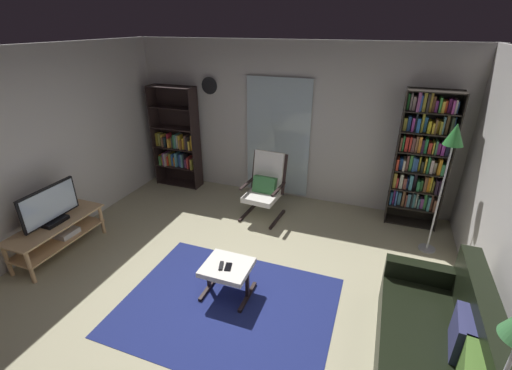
# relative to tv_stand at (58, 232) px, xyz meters

# --- Properties ---
(ground_plane) EXTENTS (7.02, 7.02, 0.00)m
(ground_plane) POSITION_rel_tv_stand_xyz_m (2.36, -0.15, -0.31)
(ground_plane) COLOR tan
(wall_back) EXTENTS (5.60, 0.06, 2.60)m
(wall_back) POSITION_rel_tv_stand_xyz_m (2.36, 2.75, 0.99)
(wall_back) COLOR beige
(wall_back) RESTS_ON ground
(wall_left) EXTENTS (0.06, 6.00, 2.60)m
(wall_left) POSITION_rel_tv_stand_xyz_m (-0.34, -0.15, 0.99)
(wall_left) COLOR beige
(wall_left) RESTS_ON ground
(glass_door_panel) EXTENTS (1.10, 0.01, 2.00)m
(glass_door_panel) POSITION_rel_tv_stand_xyz_m (2.19, 2.69, 0.74)
(glass_door_panel) COLOR silver
(area_rug) EXTENTS (2.28, 1.76, 0.01)m
(area_rug) POSITION_rel_tv_stand_xyz_m (2.51, -0.15, -0.30)
(area_rug) COLOR navy
(area_rug) RESTS_ON ground
(tv_stand) EXTENTS (0.47, 1.26, 0.46)m
(tv_stand) POSITION_rel_tv_stand_xyz_m (0.00, 0.00, 0.00)
(tv_stand) COLOR tan
(tv_stand) RESTS_ON ground
(television) EXTENTS (0.20, 0.81, 0.50)m
(television) POSITION_rel_tv_stand_xyz_m (0.00, -0.02, 0.39)
(television) COLOR black
(television) RESTS_ON tv_stand
(bookshelf_near_tv) EXTENTS (0.85, 0.30, 1.84)m
(bookshelf_near_tv) POSITION_rel_tv_stand_xyz_m (0.33, 2.49, 0.51)
(bookshelf_near_tv) COLOR black
(bookshelf_near_tv) RESTS_ON ground
(bookshelf_near_sofa) EXTENTS (0.72, 0.30, 2.03)m
(bookshelf_near_sofa) POSITION_rel_tv_stand_xyz_m (4.42, 2.46, 0.77)
(bookshelf_near_sofa) COLOR black
(bookshelf_near_sofa) RESTS_ON ground
(leather_sofa) EXTENTS (0.82, 1.88, 0.87)m
(leather_sofa) POSITION_rel_tv_stand_xyz_m (4.54, -0.35, 0.01)
(leather_sofa) COLOR black
(leather_sofa) RESTS_ON ground
(lounge_armchair) EXTENTS (0.61, 0.69, 1.02)m
(lounge_armchair) POSITION_rel_tv_stand_xyz_m (2.24, 1.92, 0.23)
(lounge_armchair) COLOR black
(lounge_armchair) RESTS_ON ground
(ottoman) EXTENTS (0.52, 0.48, 0.40)m
(ottoman) POSITION_rel_tv_stand_xyz_m (2.44, 0.05, 0.02)
(ottoman) COLOR white
(ottoman) RESTS_ON ground
(tv_remote) EXTENTS (0.08, 0.15, 0.02)m
(tv_remote) POSITION_rel_tv_stand_xyz_m (2.38, 0.00, 0.10)
(tv_remote) COLOR black
(tv_remote) RESTS_ON ottoman
(cell_phone) EXTENTS (0.10, 0.15, 0.01)m
(cell_phone) POSITION_rel_tv_stand_xyz_m (2.46, 0.02, 0.09)
(cell_phone) COLOR black
(cell_phone) RESTS_ON ottoman
(floor_lamp_by_shelf) EXTENTS (0.23, 0.23, 1.77)m
(floor_lamp_by_shelf) POSITION_rel_tv_stand_xyz_m (4.64, 1.78, 1.18)
(floor_lamp_by_shelf) COLOR #A5A5AD
(floor_lamp_by_shelf) RESTS_ON ground
(wall_clock) EXTENTS (0.29, 0.03, 0.29)m
(wall_clock) POSITION_rel_tv_stand_xyz_m (0.95, 2.68, 1.54)
(wall_clock) COLOR silver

